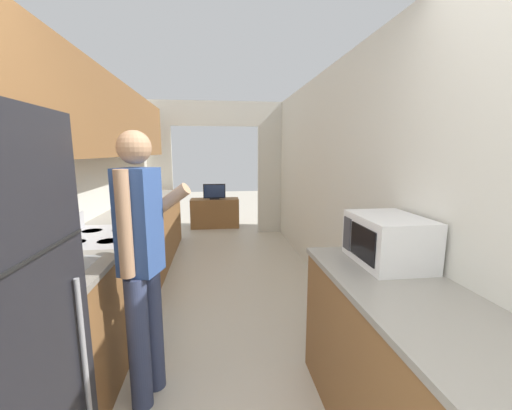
# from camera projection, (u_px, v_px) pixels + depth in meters

# --- Properties ---
(wall_left) EXTENTS (0.38, 7.82, 2.50)m
(wall_left) POSITION_uv_depth(u_px,v_px,m) (84.00, 153.00, 2.90)
(wall_left) COLOR silver
(wall_left) RESTS_ON ground_plane
(wall_right) EXTENTS (0.06, 7.82, 2.50)m
(wall_right) POSITION_uv_depth(u_px,v_px,m) (358.00, 189.00, 2.83)
(wall_right) COLOR silver
(wall_right) RESTS_ON ground_plane
(wall_far_with_doorway) EXTENTS (2.91, 0.06, 2.50)m
(wall_far_with_doorway) POSITION_uv_depth(u_px,v_px,m) (216.00, 159.00, 5.91)
(wall_far_with_doorway) COLOR silver
(wall_far_with_doorway) RESTS_ON ground_plane
(counter_left) EXTENTS (0.62, 4.33, 0.90)m
(counter_left) POSITION_uv_depth(u_px,v_px,m) (137.00, 246.00, 3.79)
(counter_left) COLOR brown
(counter_left) RESTS_ON ground_plane
(counter_right) EXTENTS (0.62, 1.46, 0.90)m
(counter_right) POSITION_uv_depth(u_px,v_px,m) (401.00, 370.00, 1.64)
(counter_right) COLOR brown
(counter_right) RESTS_ON ground_plane
(range_oven) EXTENTS (0.66, 0.80, 1.04)m
(range_oven) POSITION_uv_depth(u_px,v_px,m) (104.00, 287.00, 2.65)
(range_oven) COLOR #B7B7BC
(range_oven) RESTS_ON ground_plane
(person) EXTENTS (0.54, 0.45, 1.71)m
(person) POSITION_uv_depth(u_px,v_px,m) (141.00, 262.00, 1.91)
(person) COLOR #384266
(person) RESTS_ON ground_plane
(microwave) EXTENTS (0.38, 0.50, 0.29)m
(microwave) POSITION_uv_depth(u_px,v_px,m) (388.00, 240.00, 1.92)
(microwave) COLOR white
(microwave) RESTS_ON counter_right
(tv_cabinet) EXTENTS (1.00, 0.42, 0.60)m
(tv_cabinet) POSITION_uv_depth(u_px,v_px,m) (215.00, 213.00, 6.63)
(tv_cabinet) COLOR brown
(tv_cabinet) RESTS_ON ground_plane
(television) EXTENTS (0.46, 0.16, 0.32)m
(television) POSITION_uv_depth(u_px,v_px,m) (214.00, 192.00, 6.51)
(television) COLOR black
(television) RESTS_ON tv_cabinet
(knife) EXTENTS (0.11, 0.32, 0.02)m
(knife) POSITION_uv_depth(u_px,v_px,m) (120.00, 220.00, 3.10)
(knife) COLOR #B7B7BC
(knife) RESTS_ON counter_left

